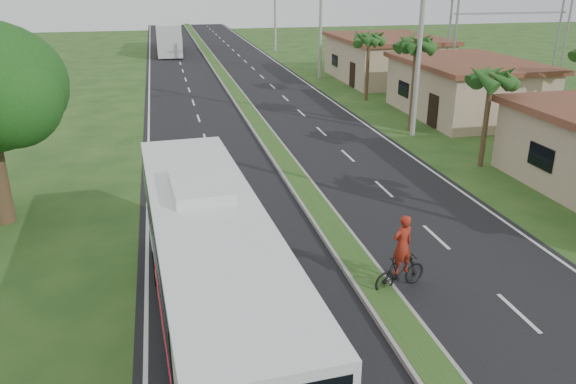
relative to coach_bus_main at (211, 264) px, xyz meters
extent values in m
plane|color=#22481A|center=(4.94, -0.72, -2.21)|extent=(180.00, 180.00, 0.00)
cube|color=black|center=(4.94, 19.28, -2.20)|extent=(14.00, 160.00, 0.02)
cube|color=gray|center=(4.94, 19.28, -2.11)|extent=(1.20, 160.00, 0.17)
cube|color=#22481A|center=(4.94, 19.28, -2.02)|extent=(0.95, 160.00, 0.02)
cube|color=silver|center=(-1.76, 19.28, -2.21)|extent=(0.12, 160.00, 0.01)
cube|color=silver|center=(11.64, 19.28, -2.21)|extent=(0.12, 160.00, 0.01)
cube|color=tan|center=(18.94, 21.28, -0.53)|extent=(7.00, 10.00, 3.35)
cube|color=#56321E|center=(18.94, 21.28, 1.30)|extent=(7.60, 10.60, 0.32)
cube|color=tan|center=(18.94, 35.28, -0.46)|extent=(8.00, 11.00, 3.50)
cube|color=#56321E|center=(18.94, 35.28, 1.45)|extent=(8.60, 11.60, 0.32)
cylinder|color=#473321|center=(14.34, 11.28, 0.09)|extent=(0.26, 0.26, 4.60)
cylinder|color=#473321|center=(13.74, 18.28, 0.49)|extent=(0.26, 0.26, 5.40)
cylinder|color=#473321|center=(14.24, 27.28, 0.19)|extent=(0.26, 0.26, 4.80)
sphere|color=#1E4412|center=(-5.86, 8.28, 2.69)|extent=(3.40, 3.40, 3.40)
cylinder|color=gray|center=(13.44, 17.28, 3.79)|extent=(0.28, 0.28, 12.00)
cylinder|color=gray|center=(13.44, 37.28, 3.29)|extent=(0.28, 0.28, 11.00)
cylinder|color=gray|center=(13.44, 57.28, 3.04)|extent=(0.28, 0.28, 10.50)
cylinder|color=gray|center=(21.94, 28.78, 3.79)|extent=(0.18, 0.18, 12.00)
cylinder|color=gray|center=(31.94, 28.78, 3.79)|extent=(0.18, 0.18, 12.00)
cylinder|color=gray|center=(21.94, 29.78, 3.79)|extent=(0.18, 0.18, 12.00)
cylinder|color=gray|center=(31.94, 29.78, 3.79)|extent=(0.18, 0.18, 12.00)
cube|color=gray|center=(26.94, 29.28, 3.79)|extent=(10.00, 0.14, 0.14)
cube|color=silver|center=(0.00, -0.06, -0.11)|extent=(3.28, 12.53, 3.26)
cube|color=black|center=(-0.03, 0.56, 0.60)|extent=(3.19, 10.06, 1.30)
cube|color=red|center=(0.07, -1.30, -0.76)|extent=(2.93, 5.52, 0.57)
cube|color=yellow|center=(-0.01, 0.25, -1.02)|extent=(2.81, 3.25, 0.26)
cube|color=silver|center=(-0.07, 1.18, 1.66)|extent=(1.58, 2.56, 0.29)
cylinder|color=black|center=(-1.35, 3.18, -1.67)|extent=(0.39, 1.09, 1.08)
cylinder|color=black|center=(0.98, 3.31, -1.67)|extent=(0.39, 1.09, 1.08)
cube|color=silver|center=(0.84, 58.40, -0.30)|extent=(3.31, 12.64, 3.49)
cube|color=black|center=(0.87, 58.95, 0.75)|extent=(3.20, 9.38, 1.19)
cube|color=orange|center=(0.79, 57.31, -0.96)|extent=(3.05, 6.11, 0.38)
cylinder|color=black|center=(-0.60, 53.29, -1.68)|extent=(0.38, 1.06, 1.05)
cylinder|color=black|center=(1.80, 53.18, -1.68)|extent=(0.38, 1.06, 1.05)
cylinder|color=black|center=(-0.14, 63.08, -1.68)|extent=(0.38, 1.06, 1.05)
cylinder|color=black|center=(2.26, 62.97, -1.68)|extent=(0.38, 1.06, 1.05)
imported|color=black|center=(5.71, 1.28, -1.65)|extent=(1.91, 1.01, 1.11)
imported|color=maroon|center=(5.71, 1.28, -0.72)|extent=(0.78, 0.62, 1.87)
camera|label=1|loc=(-0.87, -12.38, 6.69)|focal=35.00mm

